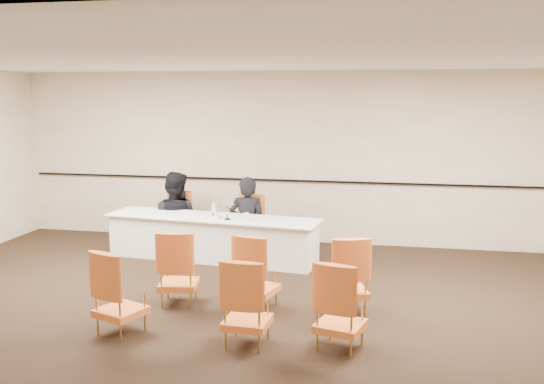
{
  "coord_description": "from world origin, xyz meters",
  "views": [
    {
      "loc": [
        1.77,
        -6.43,
        2.62
      ],
      "look_at": [
        -0.07,
        2.6,
        1.11
      ],
      "focal_mm": 40.0,
      "sensor_mm": 36.0,
      "label": 1
    }
  ],
  "objects_px": {
    "water_bottle": "(214,210)",
    "aud_chair_front_mid": "(257,271)",
    "panelist_second": "(175,224)",
    "aud_chair_front_left": "(178,267)",
    "microphone": "(227,212)",
    "panel_table": "(212,238)",
    "panelist_main_chair": "(248,225)",
    "panelist_second_chair": "(175,220)",
    "aud_chair_back_left": "(120,292)",
    "coffee_cup": "(246,217)",
    "aud_chair_back_mid": "(247,301)",
    "aud_chair_front_right": "(347,274)",
    "panelist_main": "(248,228)",
    "aud_chair_back_right": "(341,305)",
    "drinking_glass": "(217,215)"
  },
  "relations": [
    {
      "from": "panelist_main",
      "to": "water_bottle",
      "type": "relative_size",
      "value": 6.76
    },
    {
      "from": "panel_table",
      "to": "panelist_main_chair",
      "type": "xyz_separation_m",
      "value": [
        0.46,
        0.48,
        0.13
      ]
    },
    {
      "from": "coffee_cup",
      "to": "aud_chair_back_mid",
      "type": "distance_m",
      "value": 3.01
    },
    {
      "from": "panelist_second",
      "to": "aud_chair_back_left",
      "type": "bearing_deg",
      "value": 105.37
    },
    {
      "from": "panel_table",
      "to": "panelist_second",
      "type": "distance_m",
      "value": 1.07
    },
    {
      "from": "water_bottle",
      "to": "aud_chair_front_right",
      "type": "relative_size",
      "value": 0.27
    },
    {
      "from": "panel_table",
      "to": "water_bottle",
      "type": "height_order",
      "value": "water_bottle"
    },
    {
      "from": "panelist_second",
      "to": "panelist_second_chair",
      "type": "distance_m",
      "value": 0.08
    },
    {
      "from": "water_bottle",
      "to": "aud_chair_front_left",
      "type": "distance_m",
      "value": 2.01
    },
    {
      "from": "panelist_second_chair",
      "to": "aud_chair_back_right",
      "type": "distance_m",
      "value": 4.85
    },
    {
      "from": "panelist_main_chair",
      "to": "water_bottle",
      "type": "height_order",
      "value": "panelist_main_chair"
    },
    {
      "from": "aud_chair_front_left",
      "to": "aud_chair_back_left",
      "type": "distance_m",
      "value": 1.07
    },
    {
      "from": "coffee_cup",
      "to": "aud_chair_front_right",
      "type": "height_order",
      "value": "aud_chair_front_right"
    },
    {
      "from": "panelist_second",
      "to": "microphone",
      "type": "relative_size",
      "value": 7.35
    },
    {
      "from": "panelist_main_chair",
      "to": "panelist_second_chair",
      "type": "xyz_separation_m",
      "value": [
        -1.33,
        0.16,
        0.0
      ]
    },
    {
      "from": "panelist_second",
      "to": "aud_chair_front_right",
      "type": "xyz_separation_m",
      "value": [
        3.15,
        -2.57,
        0.08
      ]
    },
    {
      "from": "aud_chair_front_mid",
      "to": "aud_chair_back_mid",
      "type": "relative_size",
      "value": 1.0
    },
    {
      "from": "microphone",
      "to": "aud_chair_front_right",
      "type": "distance_m",
      "value": 2.67
    },
    {
      "from": "panelist_second",
      "to": "aud_chair_back_left",
      "type": "xyz_separation_m",
      "value": [
        0.77,
        -3.74,
        0.08
      ]
    },
    {
      "from": "aud_chair_back_left",
      "to": "aud_chair_back_right",
      "type": "height_order",
      "value": "same"
    },
    {
      "from": "aud_chair_back_mid",
      "to": "panelist_second_chair",
      "type": "bearing_deg",
      "value": 122.88
    },
    {
      "from": "microphone",
      "to": "panelist_second",
      "type": "bearing_deg",
      "value": 162.54
    },
    {
      "from": "drinking_glass",
      "to": "aud_chair_front_right",
      "type": "relative_size",
      "value": 0.11
    },
    {
      "from": "aud_chair_front_left",
      "to": "aud_chair_front_right",
      "type": "relative_size",
      "value": 1.0
    },
    {
      "from": "panel_table",
      "to": "aud_chair_front_mid",
      "type": "relative_size",
      "value": 3.63
    },
    {
      "from": "water_bottle",
      "to": "aud_chair_front_mid",
      "type": "distance_m",
      "value": 2.3
    },
    {
      "from": "panel_table",
      "to": "aud_chair_back_mid",
      "type": "distance_m",
      "value": 3.41
    },
    {
      "from": "microphone",
      "to": "aud_chair_front_left",
      "type": "bearing_deg",
      "value": -76.02
    },
    {
      "from": "aud_chair_back_mid",
      "to": "drinking_glass",
      "type": "bearing_deg",
      "value": 114.69
    },
    {
      "from": "panelist_second",
      "to": "coffee_cup",
      "type": "distance_m",
      "value": 1.75
    },
    {
      "from": "water_bottle",
      "to": "microphone",
      "type": "bearing_deg",
      "value": -20.03
    },
    {
      "from": "water_bottle",
      "to": "panelist_second",
      "type": "bearing_deg",
      "value": 142.01
    },
    {
      "from": "water_bottle",
      "to": "coffee_cup",
      "type": "bearing_deg",
      "value": -13.26
    },
    {
      "from": "panelist_second",
      "to": "aud_chair_back_mid",
      "type": "relative_size",
      "value": 1.93
    },
    {
      "from": "aud_chair_back_left",
      "to": "aud_chair_front_right",
      "type": "bearing_deg",
      "value": 47.31
    },
    {
      "from": "panelist_main_chair",
      "to": "aud_chair_front_left",
      "type": "distance_m",
      "value": 2.56
    },
    {
      "from": "aud_chair_front_left",
      "to": "water_bottle",
      "type": "bearing_deg",
      "value": 84.36
    },
    {
      "from": "panel_table",
      "to": "panelist_main",
      "type": "distance_m",
      "value": 0.67
    },
    {
      "from": "panelist_main_chair",
      "to": "drinking_glass",
      "type": "height_order",
      "value": "panelist_main_chair"
    },
    {
      "from": "panel_table",
      "to": "coffee_cup",
      "type": "distance_m",
      "value": 0.77
    },
    {
      "from": "panel_table",
      "to": "aud_chair_back_right",
      "type": "xyz_separation_m",
      "value": [
        2.3,
        -3.04,
        0.13
      ]
    },
    {
      "from": "panelist_second",
      "to": "aud_chair_front_mid",
      "type": "height_order",
      "value": "panelist_second"
    },
    {
      "from": "panelist_main",
      "to": "aud_chair_back_left",
      "type": "relative_size",
      "value": 1.8
    },
    {
      "from": "panelist_main_chair",
      "to": "coffee_cup",
      "type": "height_order",
      "value": "panelist_main_chair"
    },
    {
      "from": "panelist_main_chair",
      "to": "microphone",
      "type": "height_order",
      "value": "panelist_main_chair"
    },
    {
      "from": "panel_table",
      "to": "drinking_glass",
      "type": "distance_m",
      "value": 0.43
    },
    {
      "from": "microphone",
      "to": "aud_chair_back_right",
      "type": "relative_size",
      "value": 0.26
    },
    {
      "from": "aud_chair_back_mid",
      "to": "aud_chair_front_right",
      "type": "bearing_deg",
      "value": 54.19
    },
    {
      "from": "panelist_main_chair",
      "to": "panelist_second",
      "type": "height_order",
      "value": "panelist_second"
    },
    {
      "from": "drinking_glass",
      "to": "panelist_main_chair",
      "type": "bearing_deg",
      "value": 59.12
    }
  ]
}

